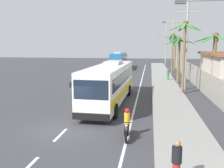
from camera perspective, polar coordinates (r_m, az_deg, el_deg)
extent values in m
plane|color=#3A3A3F|center=(15.18, -10.81, -10.48)|extent=(160.00, 160.00, 0.00)
cube|color=gray|center=(24.05, 13.11, -3.11)|extent=(3.20, 90.00, 0.14)
cube|color=white|center=(11.32, -18.97, -17.84)|extent=(0.16, 2.00, 0.01)
cube|color=white|center=(14.54, -11.80, -11.39)|extent=(0.16, 2.00, 0.01)
cube|color=white|center=(18.01, -7.48, -7.25)|extent=(0.16, 2.00, 0.01)
cube|color=white|center=(21.61, -4.62, -4.45)|extent=(0.16, 2.00, 0.01)
cube|color=white|center=(25.28, -2.60, -2.45)|extent=(0.16, 2.00, 0.01)
cube|color=white|center=(29.00, -1.10, -0.96)|extent=(0.16, 2.00, 0.01)
cube|color=white|center=(32.75, 0.05, 0.20)|extent=(0.16, 2.00, 0.01)
cube|color=white|center=(36.53, 0.97, 1.11)|extent=(0.16, 2.00, 0.01)
cube|color=white|center=(40.32, 1.72, 1.86)|extent=(0.16, 2.00, 0.01)
cube|color=white|center=(44.12, 2.34, 2.47)|extent=(0.16, 2.00, 0.01)
cube|color=white|center=(47.92, 2.86, 2.99)|extent=(0.16, 2.00, 0.01)
cube|color=white|center=(51.74, 3.30, 3.43)|extent=(0.16, 2.00, 0.01)
cube|color=white|center=(55.56, 3.68, 3.81)|extent=(0.16, 2.00, 0.01)
cube|color=white|center=(59.38, 4.02, 4.14)|extent=(0.16, 2.00, 0.01)
cube|color=white|center=(63.21, 4.31, 4.43)|extent=(0.16, 2.00, 0.01)
cube|color=white|center=(28.92, 6.37, -1.04)|extent=(0.14, 70.00, 0.01)
cube|color=#9E998E|center=(28.30, 20.29, 0.62)|extent=(0.24, 60.00, 2.33)
cube|color=white|center=(21.22, -0.43, 0.40)|extent=(2.85, 12.40, 2.91)
cube|color=#192333|center=(21.34, -0.33, 1.83)|extent=(2.85, 11.42, 0.93)
cube|color=#192333|center=(15.27, -4.89, -1.36)|extent=(2.24, 0.18, 1.22)
cube|color=yellow|center=(21.33, -0.43, -1.34)|extent=(2.88, 12.16, 0.52)
cube|color=black|center=(15.58, -4.90, -7.56)|extent=(2.39, 0.24, 0.44)
cube|color=#B7B7B7|center=(22.55, 0.32, 4.99)|extent=(1.43, 2.76, 0.28)
cube|color=black|center=(15.12, 0.42, -0.59)|extent=(0.12, 0.08, 0.36)
cube|color=black|center=(15.86, -9.56, -0.27)|extent=(0.12, 0.08, 0.36)
cylinder|color=black|center=(17.12, 0.70, -6.24)|extent=(0.36, 1.05, 1.04)
cylinder|color=black|center=(17.68, -6.97, -5.81)|extent=(0.36, 1.05, 1.04)
cylinder|color=black|center=(24.86, 3.92, -1.45)|extent=(0.36, 1.05, 1.04)
cylinder|color=black|center=(25.25, -1.46, -1.27)|extent=(0.36, 1.05, 1.04)
cube|color=#2366A8|center=(52.16, 1.53, 5.53)|extent=(2.55, 10.98, 2.94)
cube|color=#192333|center=(51.93, 1.51, 6.08)|extent=(2.57, 10.10, 0.94)
cube|color=#192333|center=(57.53, 2.16, 6.29)|extent=(2.22, 0.13, 1.23)
cube|color=orange|center=(52.20, 1.53, 4.81)|extent=(2.59, 10.76, 0.53)
cube|color=black|center=(57.72, 2.15, 4.60)|extent=(2.37, 0.19, 0.44)
cube|color=#B7B7B7|center=(50.73, 1.36, 7.25)|extent=(1.36, 2.42, 0.28)
cube|color=black|center=(57.47, 0.75, 6.51)|extent=(0.12, 0.08, 0.36)
cube|color=black|center=(57.18, 3.53, 6.49)|extent=(0.12, 0.08, 0.36)
cylinder|color=black|center=(56.19, 0.77, 4.41)|extent=(0.33, 1.04, 1.04)
cylinder|color=black|center=(55.94, 3.18, 4.38)|extent=(0.33, 1.04, 1.04)
cylinder|color=black|center=(49.16, -0.28, 3.76)|extent=(0.33, 1.04, 1.04)
cylinder|color=black|center=(48.88, 2.47, 3.72)|extent=(0.33, 1.04, 1.04)
cylinder|color=black|center=(13.05, 3.29, -12.23)|extent=(0.13, 0.60, 0.60)
cylinder|color=black|center=(14.32, 3.57, -10.26)|extent=(0.15, 0.60, 0.60)
cube|color=black|center=(13.56, 3.43, -10.40)|extent=(0.29, 1.11, 0.36)
cube|color=black|center=(13.78, 3.50, -9.20)|extent=(0.27, 0.61, 0.12)
cylinder|color=gray|center=(13.05, 3.33, -10.81)|extent=(0.07, 0.32, 0.67)
cylinder|color=black|center=(13.01, 3.37, -8.84)|extent=(0.56, 0.07, 0.04)
sphere|color=#EAEACC|center=(12.94, 3.33, -9.59)|extent=(0.14, 0.14, 0.14)
cylinder|color=gold|center=(13.63, 3.51, -7.99)|extent=(0.32, 0.32, 0.64)
sphere|color=red|center=(13.51, 3.52, -6.15)|extent=(0.26, 0.26, 0.26)
cylinder|color=black|center=(9.35, 14.73, -15.48)|extent=(0.36, 0.36, 0.60)
sphere|color=#9E704C|center=(9.19, 14.84, -13.15)|extent=(0.25, 0.25, 0.25)
cylinder|color=#2D7A47|center=(35.82, 12.76, 1.58)|extent=(0.28, 0.28, 0.78)
cylinder|color=#2D7A47|center=(35.74, 12.80, 2.69)|extent=(0.36, 0.36, 0.62)
sphere|color=#9E704C|center=(35.70, 12.82, 3.34)|extent=(0.23, 0.23, 0.23)
cylinder|color=#9E9E99|center=(11.40, 22.17, 17.56)|extent=(2.54, 0.09, 0.09)
cube|color=#4C4C51|center=(11.18, 15.49, 17.75)|extent=(0.44, 0.24, 0.14)
cylinder|color=#9E9E99|center=(28.72, 16.78, 8.61)|extent=(0.24, 0.24, 10.02)
cube|color=#9E9E99|center=(28.94, 17.12, 15.69)|extent=(2.23, 0.12, 0.12)
cylinder|color=#4C4742|center=(28.85, 15.30, 16.03)|extent=(0.08, 0.08, 0.16)
cylinder|color=#4C4742|center=(29.09, 18.93, 15.81)|extent=(0.08, 0.08, 0.16)
cylinder|color=#9E9E99|center=(28.69, 14.48, 13.79)|extent=(2.49, 0.09, 0.09)
cube|color=#4C4C51|center=(28.60, 11.92, 13.77)|extent=(0.44, 0.24, 0.14)
cylinder|color=#9E9E99|center=(46.10, 13.83, 8.45)|extent=(0.24, 0.24, 9.55)
cube|color=#9E9E99|center=(46.23, 14.01, 13.05)|extent=(2.33, 0.12, 0.12)
cylinder|color=#4C4742|center=(46.17, 12.83, 13.24)|extent=(0.08, 0.08, 0.16)
cylinder|color=#4C4742|center=(46.33, 15.19, 13.14)|extent=(0.08, 0.08, 0.16)
cylinder|color=#9E9E99|center=(63.52, 12.35, 8.90)|extent=(0.24, 0.24, 10.24)
cube|color=#9E9E99|center=(63.62, 12.46, 12.10)|extent=(2.08, 0.12, 0.12)
cylinder|color=#4C4742|center=(63.58, 11.70, 12.24)|extent=(0.08, 0.08, 0.16)
cylinder|color=#4C4742|center=(63.68, 13.23, 12.18)|extent=(0.08, 0.08, 0.16)
cylinder|color=#9E9E99|center=(63.52, 11.52, 11.31)|extent=(1.98, 0.09, 0.09)
cube|color=#4C4C51|center=(63.49, 10.61, 11.28)|extent=(0.44, 0.24, 0.14)
cylinder|color=brown|center=(24.45, 22.36, 3.36)|extent=(0.33, 0.33, 5.80)
ellipsoid|color=#337F33|center=(25.37, 22.94, 9.60)|extent=(0.99, 2.07, 0.73)
ellipsoid|color=#337F33|center=(24.81, 20.59, 9.77)|extent=(1.84, 1.56, 0.73)
ellipsoid|color=#337F33|center=(23.56, 21.31, 9.68)|extent=(1.78, 1.60, 0.83)
ellipsoid|color=#337F33|center=(23.47, 23.90, 9.67)|extent=(0.83, 2.09, 0.72)
sphere|color=brown|center=(24.37, 22.78, 10.28)|extent=(0.56, 0.56, 0.56)
cylinder|color=brown|center=(33.87, 15.09, 5.07)|extent=(0.36, 0.36, 5.75)
ellipsoid|color=#28702D|center=(33.91, 16.97, 9.44)|extent=(2.03, 0.40, 0.81)
ellipsoid|color=#28702D|center=(34.66, 16.09, 9.41)|extent=(1.47, 1.83, 0.88)
ellipsoid|color=#28702D|center=(34.70, 14.59, 9.48)|extent=(0.98, 2.02, 0.87)
ellipsoid|color=#28702D|center=(33.56, 13.67, 9.46)|extent=(2.01, 0.68, 0.95)
ellipsoid|color=#28702D|center=(32.96, 14.69, 9.25)|extent=(1.19, 1.83, 1.16)
ellipsoid|color=#28702D|center=(33.02, 16.40, 9.60)|extent=(1.40, 1.93, 0.68)
sphere|color=brown|center=(33.81, 15.30, 10.02)|extent=(0.56, 0.56, 0.56)
cylinder|color=brown|center=(26.23, 16.22, 5.43)|extent=(0.29, 0.29, 7.10)
ellipsoid|color=#3D893D|center=(26.32, 18.22, 12.42)|extent=(1.59, 0.44, 0.91)
ellipsoid|color=#3D893D|center=(26.95, 17.46, 12.62)|extent=(1.32, 1.52, 0.68)
ellipsoid|color=#3D893D|center=(26.95, 15.85, 12.48)|extent=(0.81, 1.62, 0.87)
ellipsoid|color=#3D893D|center=(26.39, 14.83, 12.66)|extent=(1.64, 0.79, 0.83)
ellipsoid|color=#3D893D|center=(25.83, 15.06, 12.78)|extent=(1.62, 1.03, 0.79)
ellipsoid|color=#3D893D|center=(25.49, 16.16, 12.78)|extent=(0.89, 1.65, 0.79)
ellipsoid|color=#3D893D|center=(25.69, 17.67, 12.52)|extent=(1.17, 1.49, 0.94)
sphere|color=brown|center=(26.28, 16.58, 13.28)|extent=(0.56, 0.56, 0.56)
cylinder|color=brown|center=(50.17, 14.31, 6.50)|extent=(0.31, 0.31, 6.13)
ellipsoid|color=#28702D|center=(50.34, 15.26, 9.70)|extent=(1.56, 0.61, 0.76)
ellipsoid|color=#28702D|center=(50.87, 14.73, 9.82)|extent=(0.99, 1.58, 0.57)
ellipsoid|color=#28702D|center=(50.65, 13.79, 9.82)|extent=(1.33, 1.39, 0.65)
ellipsoid|color=#28702D|center=(49.64, 13.76, 9.86)|extent=(1.48, 1.21, 0.62)
ellipsoid|color=#28702D|center=(49.49, 14.86, 9.75)|extent=(0.94, 1.55, 0.73)
sphere|color=brown|center=(50.15, 14.45, 10.05)|extent=(0.56, 0.56, 0.56)
cylinder|color=brown|center=(40.46, 13.74, 6.26)|extent=(0.26, 0.26, 6.53)
ellipsoid|color=#28702D|center=(40.62, 14.92, 10.57)|extent=(1.54, 0.59, 0.69)
ellipsoid|color=#28702D|center=(41.09, 14.30, 10.50)|extent=(1.00, 1.46, 0.79)
ellipsoid|color=#28702D|center=(41.05, 13.51, 10.44)|extent=(0.81, 1.44, 0.91)
ellipsoid|color=#28702D|center=(40.84, 13.01, 10.69)|extent=(1.43, 1.21, 0.61)
ellipsoid|color=#28702D|center=(40.02, 13.04, 10.67)|extent=(1.48, 1.07, 0.68)
ellipsoid|color=#28702D|center=(39.74, 13.85, 10.55)|extent=(0.57, 1.49, 0.82)
ellipsoid|color=#28702D|center=(39.99, 14.72, 10.57)|extent=(1.32, 1.29, 0.74)
sphere|color=brown|center=(40.45, 13.92, 10.95)|extent=(0.56, 0.56, 0.56)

